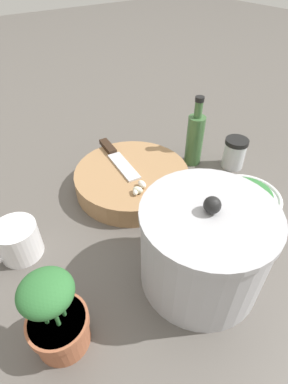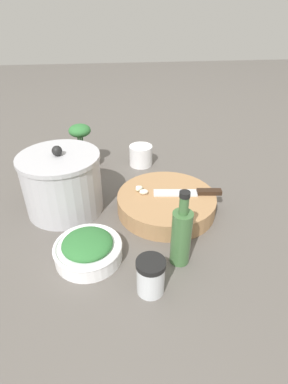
{
  "view_description": "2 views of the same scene",
  "coord_description": "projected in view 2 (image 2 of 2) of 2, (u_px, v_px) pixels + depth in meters",
  "views": [
    {
      "loc": [
        0.3,
        0.43,
        0.51
      ],
      "look_at": [
        -0.0,
        0.01,
        0.05
      ],
      "focal_mm": 28.0,
      "sensor_mm": 36.0,
      "label": 1
    },
    {
      "loc": [
        -0.74,
        0.07,
        0.53
      ],
      "look_at": [
        -0.02,
        -0.01,
        0.07
      ],
      "focal_mm": 28.0,
      "sensor_mm": 36.0,
      "label": 2
    }
  ],
  "objects": [
    {
      "name": "garlic_cloves",
      "position": [
        141.0,
        190.0,
        0.88
      ],
      "size": [
        0.05,
        0.04,
        0.02
      ],
      "color": "white",
      "rests_on": "cutting_board"
    },
    {
      "name": "ground_plane",
      "position": [
        140.0,
        208.0,
        0.91
      ],
      "size": [
        5.0,
        5.0,
        0.0
      ],
      "primitive_type": "plane",
      "color": "#56514C"
    },
    {
      "name": "potted_herb",
      "position": [
        82.0,
        150.0,
        1.1
      ],
      "size": [
        0.1,
        0.1,
        0.17
      ],
      "color": "#A35B3D",
      "rests_on": "ground_plane"
    },
    {
      "name": "oil_bottle",
      "position": [
        181.0,
        236.0,
        0.69
      ],
      "size": [
        0.05,
        0.05,
        0.2
      ],
      "color": "#3D6638",
      "rests_on": "ground_plane"
    },
    {
      "name": "spice_jar",
      "position": [
        151.0,
        276.0,
        0.63
      ],
      "size": [
        0.06,
        0.06,
        0.09
      ],
      "color": "silver",
      "rests_on": "ground_plane"
    },
    {
      "name": "chef_knife",
      "position": [
        192.0,
        192.0,
        0.88
      ],
      "size": [
        0.05,
        0.2,
        0.01
      ],
      "rotation": [
        0.0,
        0.0,
        6.17
      ],
      "color": "black",
      "rests_on": "cutting_board"
    },
    {
      "name": "coffee_mug",
      "position": [
        141.0,
        155.0,
        1.13
      ],
      "size": [
        0.11,
        0.09,
        0.08
      ],
      "color": "white",
      "rests_on": "ground_plane"
    },
    {
      "name": "herb_bowl",
      "position": [
        88.0,
        249.0,
        0.72
      ],
      "size": [
        0.17,
        0.17,
        0.06
      ],
      "color": "white",
      "rests_on": "ground_plane"
    },
    {
      "name": "stock_pot",
      "position": [
        62.0,
        183.0,
        0.86
      ],
      "size": [
        0.23,
        0.23,
        0.2
      ],
      "color": "#B2B2B7",
      "rests_on": "ground_plane"
    },
    {
      "name": "cutting_board",
      "position": [
        166.0,
        203.0,
        0.89
      ],
      "size": [
        0.29,
        0.29,
        0.05
      ],
      "color": "#9E754C",
      "rests_on": "ground_plane"
    }
  ]
}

